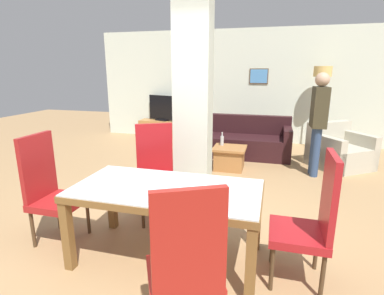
{
  "coord_description": "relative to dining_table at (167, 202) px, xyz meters",
  "views": [
    {
      "loc": [
        0.89,
        -2.37,
        1.75
      ],
      "look_at": [
        0.0,
        0.87,
        0.87
      ],
      "focal_mm": 28.0,
      "sensor_mm": 36.0,
      "label": 1
    }
  ],
  "objects": [
    {
      "name": "ground_plane",
      "position": [
        0.0,
        0.0,
        -0.58
      ],
      "size": [
        18.0,
        18.0,
        0.0
      ],
      "primitive_type": "plane",
      "color": "#A57F53"
    },
    {
      "name": "back_wall",
      "position": [
        0.0,
        5.18,
        0.77
      ],
      "size": [
        7.2,
        0.09,
        2.7
      ],
      "color": "silver",
      "rests_on": "ground_plane"
    },
    {
      "name": "divider_pillar",
      "position": [
        -0.18,
        1.58,
        0.77
      ],
      "size": [
        0.49,
        0.35,
        2.7
      ],
      "color": "silver",
      "rests_on": "ground_plane"
    },
    {
      "name": "dining_table",
      "position": [
        0.0,
        0.0,
        0.0
      ],
      "size": [
        1.7,
        0.86,
        0.72
      ],
      "color": "brown",
      "rests_on": "ground_plane"
    },
    {
      "name": "dining_chair_head_right",
      "position": [
        1.24,
        0.0,
        0.01
      ],
      "size": [
        0.46,
        0.46,
        1.13
      ],
      "rotation": [
        0.0,
        0.0,
        1.57
      ],
      "color": "maroon",
      "rests_on": "ground_plane"
    },
    {
      "name": "dining_chair_near_right",
      "position": [
        0.43,
        -0.83,
        0.01
      ],
      "size": [
        0.62,
        0.62,
        1.13
      ],
      "rotation": [
        0.0,
        0.0,
        0.47
      ],
      "color": "maroon",
      "rests_on": "ground_plane"
    },
    {
      "name": "dining_chair_head_left",
      "position": [
        -1.28,
        0.0,
        0.01
      ],
      "size": [
        0.46,
        0.46,
        1.13
      ],
      "rotation": [
        0.0,
        0.0,
        -1.57
      ],
      "color": "maroon",
      "rests_on": "ground_plane"
    },
    {
      "name": "dining_chair_far_left",
      "position": [
        -0.43,
        0.79,
        0.01
      ],
      "size": [
        0.62,
        0.62,
        1.13
      ],
      "rotation": [
        0.0,
        0.0,
        -2.65
      ],
      "color": "maroon",
      "rests_on": "ground_plane"
    },
    {
      "name": "sofa",
      "position": [
        0.23,
        3.79,
        -0.29
      ],
      "size": [
        2.07,
        0.85,
        0.81
      ],
      "rotation": [
        0.0,
        0.0,
        3.14
      ],
      "color": "black",
      "rests_on": "ground_plane"
    },
    {
      "name": "armchair",
      "position": [
        2.1,
        3.46,
        -0.3
      ],
      "size": [
        1.23,
        1.22,
        0.8
      ],
      "rotation": [
        0.0,
        0.0,
        3.75
      ],
      "color": "#B8B29E",
      "rests_on": "ground_plane"
    },
    {
      "name": "coffee_table",
      "position": [
        0.17,
        2.8,
        -0.37
      ],
      "size": [
        0.58,
        0.54,
        0.41
      ],
      "color": "#A76D3A",
      "rests_on": "ground_plane"
    },
    {
      "name": "bottle",
      "position": [
        0.01,
        2.91,
        -0.08
      ],
      "size": [
        0.06,
        0.06,
        0.24
      ],
      "color": "#B2B7BC",
      "rests_on": "coffee_table"
    },
    {
      "name": "tv_stand",
      "position": [
        -1.9,
        4.9,
        -0.35
      ],
      "size": [
        1.21,
        0.4,
        0.46
      ],
      "color": "#AE753E",
      "rests_on": "ground_plane"
    },
    {
      "name": "tv_screen",
      "position": [
        -1.9,
        4.9,
        0.2
      ],
      "size": [
        0.8,
        0.34,
        0.65
      ],
      "rotation": [
        0.0,
        0.0,
        2.78
      ],
      "color": "black",
      "rests_on": "tv_stand"
    },
    {
      "name": "floor_lamp",
      "position": [
        1.85,
        4.72,
        0.97
      ],
      "size": [
        0.37,
        0.37,
        1.82
      ],
      "color": "#B7B7BC",
      "rests_on": "ground_plane"
    },
    {
      "name": "standing_person",
      "position": [
        1.6,
        2.87,
        0.41
      ],
      "size": [
        0.24,
        0.39,
        1.71
      ],
      "rotation": [
        0.0,
        0.0,
        -4.66
      ],
      "color": "navy",
      "rests_on": "ground_plane"
    }
  ]
}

